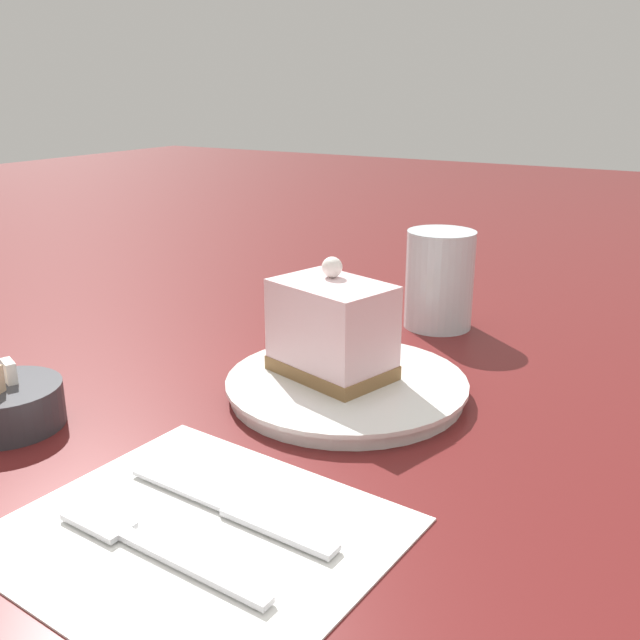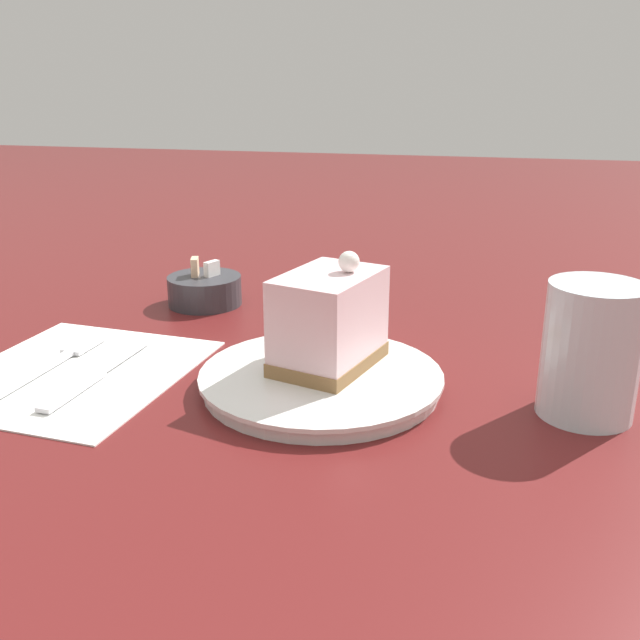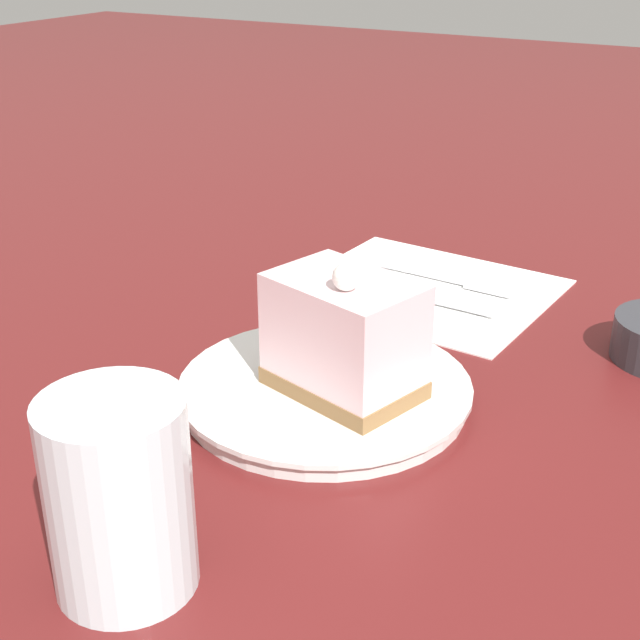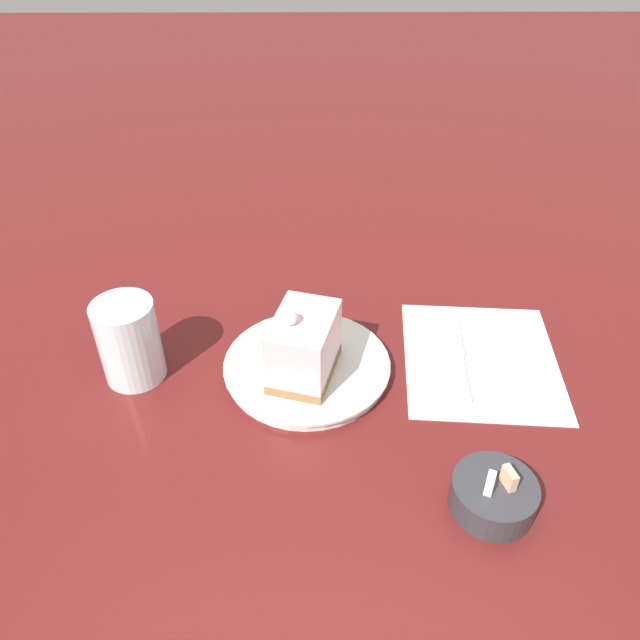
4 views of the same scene
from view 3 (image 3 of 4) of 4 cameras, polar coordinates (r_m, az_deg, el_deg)
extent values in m
plane|color=#5B1919|center=(0.70, -0.94, -3.41)|extent=(4.00, 4.00, 0.00)
cylinder|color=silver|center=(0.66, 0.31, -4.61)|extent=(0.21, 0.21, 0.02)
cylinder|color=silver|center=(0.66, 0.31, -4.16)|extent=(0.22, 0.22, 0.00)
cube|color=olive|center=(0.64, 1.52, -3.99)|extent=(0.10, 0.12, 0.01)
cube|color=silver|center=(0.62, 1.57, -0.53)|extent=(0.10, 0.12, 0.07)
sphere|color=white|center=(0.59, 1.69, 2.77)|extent=(0.02, 0.02, 0.02)
cube|color=white|center=(0.86, 6.69, 2.03)|extent=(0.22, 0.24, 0.00)
cube|color=silver|center=(0.89, 6.17, 3.15)|extent=(0.02, 0.11, 0.00)
cube|color=silver|center=(0.86, 10.90, 2.04)|extent=(0.02, 0.05, 0.00)
cube|color=silver|center=(0.85, 3.29, 2.24)|extent=(0.02, 0.08, 0.00)
cube|color=silver|center=(0.82, 8.40, 1.00)|extent=(0.01, 0.08, 0.00)
cylinder|color=silver|center=(0.48, -12.73, -10.91)|extent=(0.08, 0.08, 0.11)
camera|label=1|loc=(1.16, 0.81, 21.62)|focal=40.00mm
camera|label=2|loc=(0.92, -38.53, 15.59)|focal=40.00mm
camera|label=4|loc=(0.64, 72.54, 30.52)|focal=35.00mm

